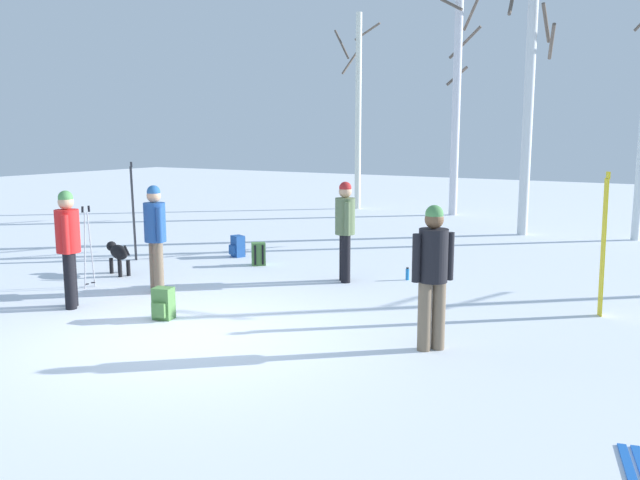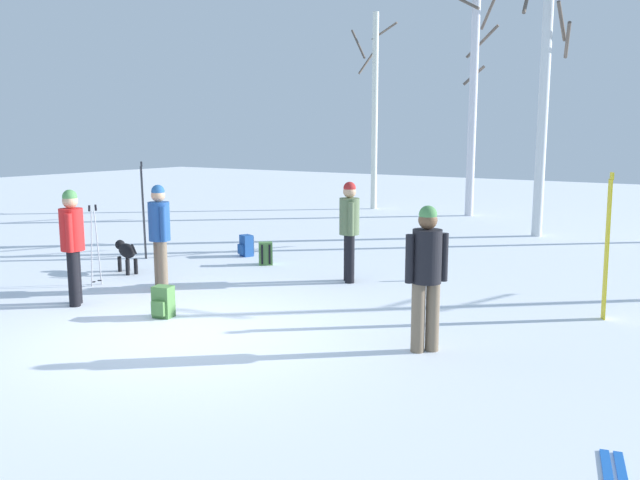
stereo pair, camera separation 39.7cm
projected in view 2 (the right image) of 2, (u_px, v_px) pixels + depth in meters
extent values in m
plane|color=white|center=(184.00, 334.00, 8.38)|extent=(60.00, 60.00, 0.00)
cylinder|color=black|center=(76.00, 276.00, 9.85)|extent=(0.16, 0.16, 0.82)
cylinder|color=black|center=(74.00, 279.00, 9.67)|extent=(0.16, 0.16, 0.82)
cylinder|color=red|center=(72.00, 230.00, 9.64)|extent=(0.34, 0.34, 0.62)
sphere|color=tan|center=(70.00, 201.00, 9.57)|extent=(0.22, 0.22, 0.22)
sphere|color=#4C8C4C|center=(70.00, 197.00, 9.56)|extent=(0.21, 0.21, 0.21)
cylinder|color=red|center=(74.00, 229.00, 9.85)|extent=(0.10, 0.10, 0.56)
cylinder|color=red|center=(69.00, 233.00, 9.44)|extent=(0.10, 0.10, 0.56)
cylinder|color=#72604C|center=(418.00, 318.00, 7.65)|extent=(0.16, 0.16, 0.82)
cylinder|color=#72604C|center=(432.00, 317.00, 7.70)|extent=(0.16, 0.16, 0.82)
cylinder|color=black|center=(427.00, 256.00, 7.56)|extent=(0.34, 0.34, 0.62)
sphere|color=brown|center=(428.00, 220.00, 7.49)|extent=(0.22, 0.22, 0.22)
sphere|color=#4C8C4C|center=(428.00, 215.00, 7.48)|extent=(0.21, 0.21, 0.21)
cylinder|color=black|center=(410.00, 259.00, 7.51)|extent=(0.10, 0.10, 0.56)
cylinder|color=black|center=(444.00, 257.00, 7.61)|extent=(0.10, 0.10, 0.56)
cylinder|color=#72604C|center=(159.00, 265.00, 10.72)|extent=(0.16, 0.16, 0.82)
cylinder|color=#72604C|center=(163.00, 267.00, 10.57)|extent=(0.16, 0.16, 0.82)
cylinder|color=#1E478C|center=(159.00, 221.00, 10.53)|extent=(0.34, 0.34, 0.62)
sphere|color=tan|center=(158.00, 195.00, 10.46)|extent=(0.22, 0.22, 0.22)
sphere|color=#265999|center=(158.00, 191.00, 10.45)|extent=(0.21, 0.21, 0.21)
cylinder|color=#1E478C|center=(155.00, 221.00, 10.71)|extent=(0.10, 0.10, 0.56)
cylinder|color=#1E478C|center=(163.00, 224.00, 10.35)|extent=(0.10, 0.10, 0.56)
cylinder|color=black|center=(348.00, 257.00, 11.36)|extent=(0.16, 0.16, 0.82)
cylinder|color=black|center=(350.00, 259.00, 11.19)|extent=(0.16, 0.16, 0.82)
cylinder|color=#566B47|center=(349.00, 216.00, 11.16)|extent=(0.34, 0.34, 0.62)
sphere|color=tan|center=(350.00, 192.00, 11.09)|extent=(0.22, 0.22, 0.22)
sphere|color=#B22626|center=(350.00, 188.00, 11.08)|extent=(0.21, 0.21, 0.21)
cylinder|color=#566B47|center=(348.00, 216.00, 11.37)|extent=(0.10, 0.10, 0.56)
cylinder|color=#566B47|center=(351.00, 219.00, 10.96)|extent=(0.10, 0.10, 0.56)
ellipsoid|color=black|center=(127.00, 251.00, 11.98)|extent=(0.64, 0.41, 0.26)
sphere|color=black|center=(120.00, 245.00, 12.24)|extent=(0.18, 0.18, 0.18)
ellipsoid|color=black|center=(119.00, 245.00, 12.29)|extent=(0.11, 0.09, 0.06)
cylinder|color=black|center=(134.00, 249.00, 11.69)|extent=(0.19, 0.10, 0.17)
cylinder|color=black|center=(120.00, 264.00, 12.13)|extent=(0.07, 0.07, 0.28)
cylinder|color=black|center=(128.00, 263.00, 12.23)|extent=(0.07, 0.07, 0.28)
cylinder|color=black|center=(128.00, 268.00, 11.83)|extent=(0.07, 0.07, 0.28)
cylinder|color=black|center=(136.00, 266.00, 11.92)|extent=(0.07, 0.07, 0.28)
cube|color=black|center=(143.00, 212.00, 13.36)|extent=(0.17, 0.10, 1.87)
cube|color=black|center=(141.00, 164.00, 13.21)|extent=(0.06, 0.04, 0.10)
cube|color=black|center=(144.00, 213.00, 13.31)|extent=(0.17, 0.10, 1.87)
cube|color=black|center=(142.00, 164.00, 13.15)|extent=(0.06, 0.04, 0.10)
cube|color=yellow|center=(608.00, 250.00, 8.91)|extent=(0.08, 0.13, 1.92)
cube|color=yellow|center=(613.00, 176.00, 8.75)|extent=(0.04, 0.06, 0.10)
cube|color=yellow|center=(606.00, 250.00, 8.97)|extent=(0.08, 0.13, 1.92)
cube|color=yellow|center=(611.00, 176.00, 8.81)|extent=(0.04, 0.06, 0.10)
cylinder|color=#B2B2BC|center=(98.00, 248.00, 11.02)|extent=(0.02, 0.10, 1.25)
cylinder|color=black|center=(96.00, 208.00, 10.91)|extent=(0.04, 0.04, 0.10)
cylinder|color=black|center=(100.00, 280.00, 11.11)|extent=(0.07, 0.07, 0.01)
cylinder|color=#B2B2BC|center=(92.00, 249.00, 10.91)|extent=(0.02, 0.10, 1.25)
cylinder|color=black|center=(89.00, 208.00, 10.80)|extent=(0.04, 0.04, 0.10)
cylinder|color=black|center=(93.00, 282.00, 11.00)|extent=(0.07, 0.07, 0.01)
cube|color=#4C7F3F|center=(163.00, 302.00, 9.13)|extent=(0.30, 0.25, 0.44)
cube|color=#4C7F3F|center=(158.00, 309.00, 9.02)|extent=(0.20, 0.10, 0.20)
cube|color=black|center=(164.00, 299.00, 9.26)|extent=(0.04, 0.03, 0.37)
cube|color=black|center=(172.00, 300.00, 9.21)|extent=(0.04, 0.03, 0.37)
cube|color=#4C7F3F|center=(266.00, 253.00, 12.76)|extent=(0.33, 0.32, 0.44)
cube|color=#4C7F3F|center=(265.00, 256.00, 12.90)|extent=(0.19, 0.17, 0.20)
cube|color=black|center=(270.00, 254.00, 12.66)|extent=(0.04, 0.04, 0.37)
cube|color=black|center=(262.00, 255.00, 12.64)|extent=(0.04, 0.04, 0.37)
cube|color=#1E4C99|center=(246.00, 246.00, 13.65)|extent=(0.32, 0.29, 0.44)
cube|color=#1E4C99|center=(241.00, 249.00, 13.59)|extent=(0.20, 0.13, 0.20)
cube|color=black|center=(250.00, 245.00, 13.77)|extent=(0.04, 0.04, 0.37)
cube|color=black|center=(253.00, 246.00, 13.65)|extent=(0.04, 0.04, 0.37)
cylinder|color=#1E72BF|center=(412.00, 275.00, 11.38)|extent=(0.06, 0.06, 0.20)
cylinder|color=black|center=(412.00, 269.00, 11.37)|extent=(0.04, 0.04, 0.02)
cylinder|color=silver|center=(375.00, 113.00, 21.67)|extent=(0.20, 0.20, 6.36)
cylinder|color=brown|center=(358.00, 44.00, 21.15)|extent=(0.99, 0.86, 1.05)
cylinder|color=brown|center=(384.00, 31.00, 21.61)|extent=(1.00, 0.19, 0.51)
cylinder|color=brown|center=(368.00, 60.00, 21.70)|extent=(0.38, 0.77, 0.94)
cylinder|color=silver|center=(473.00, 103.00, 19.79)|extent=(0.25, 0.25, 6.83)
cylinder|color=brown|center=(474.00, 75.00, 19.94)|extent=(0.65, 0.30, 0.60)
cylinder|color=brown|center=(482.00, 42.00, 19.87)|extent=(1.04, 0.18, 0.93)
cylinder|color=brown|center=(488.00, 14.00, 19.46)|extent=(0.67, 0.64, 0.82)
cylinder|color=brown|center=(468.00, 3.00, 19.10)|extent=(0.80, 0.33, 0.47)
cylinder|color=silver|center=(544.00, 84.00, 15.74)|extent=(0.25, 0.25, 7.34)
cylinder|color=brown|center=(562.00, 21.00, 15.33)|extent=(0.12, 0.71, 0.84)
cylinder|color=brown|center=(567.00, 40.00, 15.45)|extent=(0.35, 0.96, 0.74)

